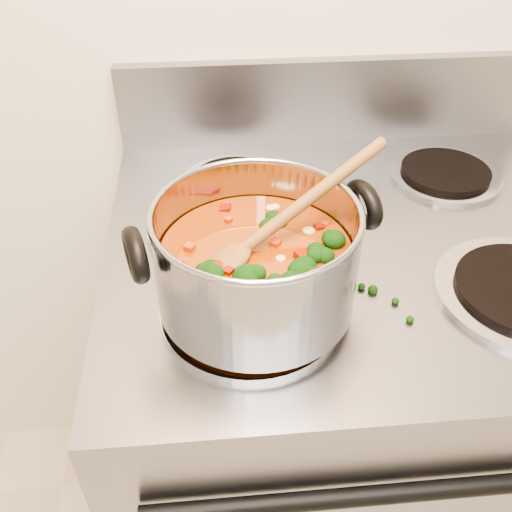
# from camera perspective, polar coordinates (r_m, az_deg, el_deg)

# --- Properties ---
(electric_range) EXTENTS (0.80, 0.72, 1.08)m
(electric_range) POSITION_cam_1_polar(r_m,az_deg,el_deg) (1.23, 8.04, -14.87)
(electric_range) COLOR gray
(electric_range) RESTS_ON ground
(stockpot) EXTENTS (0.32, 0.26, 0.16)m
(stockpot) POSITION_cam_1_polar(r_m,az_deg,el_deg) (0.72, 0.04, -0.51)
(stockpot) COLOR #93939A
(stockpot) RESTS_ON electric_range
(wooden_spoon) EXTENTS (0.26, 0.17, 0.12)m
(wooden_spoon) POSITION_cam_1_polar(r_m,az_deg,el_deg) (0.70, 1.23, 2.61)
(wooden_spoon) COLOR olive
(wooden_spoon) RESTS_ON stockpot
(cooktop_crumbs) EXTENTS (0.26, 0.34, 0.01)m
(cooktop_crumbs) POSITION_cam_1_polar(r_m,az_deg,el_deg) (0.74, -3.49, -7.54)
(cooktop_crumbs) COLOR black
(cooktop_crumbs) RESTS_ON electric_range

